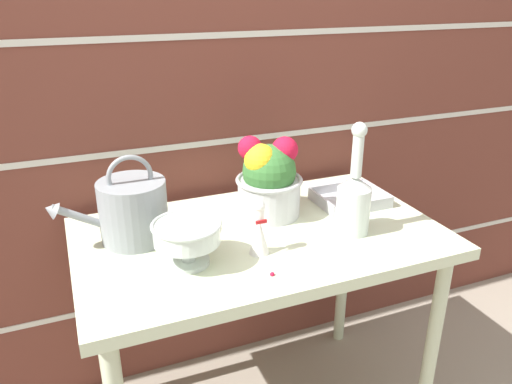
{
  "coord_description": "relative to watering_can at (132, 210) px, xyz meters",
  "views": [
    {
      "loc": [
        -0.52,
        -1.24,
        1.44
      ],
      "look_at": [
        0.0,
        0.03,
        0.86
      ],
      "focal_mm": 35.0,
      "sensor_mm": 36.0,
      "label": 1
    }
  ],
  "objects": [
    {
      "name": "flower_planter",
      "position": [
        0.43,
        0.01,
        0.03
      ],
      "size": [
        0.21,
        0.21,
        0.26
      ],
      "color": "#BCBCC1",
      "rests_on": "patio_table"
    },
    {
      "name": "figurine_vase",
      "position": [
        0.31,
        -0.21,
        -0.03
      ],
      "size": [
        0.06,
        0.06,
        0.16
      ],
      "color": "white",
      "rests_on": "patio_table"
    },
    {
      "name": "wire_tray",
      "position": [
        0.73,
        -0.01,
        -0.08
      ],
      "size": [
        0.23,
        0.18,
        0.04
      ],
      "color": "#B7B7BC",
      "rests_on": "patio_table"
    },
    {
      "name": "patio_table",
      "position": [
        0.36,
        -0.1,
        -0.18
      ],
      "size": [
        1.09,
        0.66,
        0.74
      ],
      "color": "beige",
      "rests_on": "ground_plane"
    },
    {
      "name": "glass_decanter",
      "position": [
        0.62,
        -0.2,
        0.01
      ],
      "size": [
        0.1,
        0.1,
        0.34
      ],
      "color": "silver",
      "rests_on": "patio_table"
    },
    {
      "name": "watering_can",
      "position": [
        0.0,
        0.0,
        0.0
      ],
      "size": [
        0.34,
        0.19,
        0.26
      ],
      "color": "gray",
      "rests_on": "patio_table"
    },
    {
      "name": "crystal_pedestal_bowl",
      "position": [
        0.11,
        -0.2,
        -0.01
      ],
      "size": [
        0.19,
        0.19,
        0.12
      ],
      "color": "silver",
      "rests_on": "patio_table"
    },
    {
      "name": "fallen_petal",
      "position": [
        0.29,
        -0.34,
        -0.09
      ],
      "size": [
        0.01,
        0.01,
        0.01
      ],
      "color": "red",
      "rests_on": "patio_table"
    },
    {
      "name": "brick_wall",
      "position": [
        0.36,
        0.31,
        0.27
      ],
      "size": [
        3.6,
        0.08,
        2.2
      ],
      "color": "brown",
      "rests_on": "ground_plane"
    }
  ]
}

